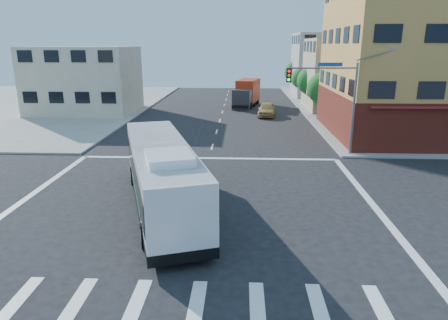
{
  "coord_description": "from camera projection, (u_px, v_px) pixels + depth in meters",
  "views": [
    {
      "loc": [
        2.4,
        -19.32,
        8.24
      ],
      "look_at": [
        1.44,
        2.59,
        1.88
      ],
      "focal_mm": 32.0,
      "sensor_mm": 36.0,
      "label": 1
    }
  ],
  "objects": [
    {
      "name": "building_west",
      "position": [
        85.0,
        80.0,
        49.29
      ],
      "size": [
        12.06,
        10.06,
        8.0
      ],
      "color": "beige",
      "rests_on": "ground"
    },
    {
      "name": "street_tree_b",
      "position": [
        312.0,
        79.0,
        53.86
      ],
      "size": [
        3.8,
        3.8,
        5.79
      ],
      "color": "#382214",
      "rests_on": "ground"
    },
    {
      "name": "corner_building_ne",
      "position": [
        435.0,
        71.0,
        36.19
      ],
      "size": [
        18.1,
        15.44,
        14.0
      ],
      "color": "#C28845",
      "rests_on": "ground"
    },
    {
      "name": "street_tree_a",
      "position": [
        323.0,
        86.0,
        46.23
      ],
      "size": [
        3.6,
        3.6,
        5.53
      ],
      "color": "#382214",
      "rests_on": "ground"
    },
    {
      "name": "transit_bus",
      "position": [
        162.0,
        174.0,
        20.41
      ],
      "size": [
        6.56,
        13.02,
        3.79
      ],
      "rotation": [
        0.0,
        0.0,
        0.31
      ],
      "color": "black",
      "rests_on": "ground"
    },
    {
      "name": "building_east_far",
      "position": [
        331.0,
        65.0,
        64.87
      ],
      "size": [
        12.06,
        10.06,
        10.0
      ],
      "color": "#A4A49F",
      "rests_on": "ground"
    },
    {
      "name": "street_tree_c",
      "position": [
        303.0,
        77.0,
        61.62
      ],
      "size": [
        3.4,
        3.4,
        5.29
      ],
      "color": "#382214",
      "rests_on": "ground"
    },
    {
      "name": "signal_mast_ne",
      "position": [
        332.0,
        91.0,
        29.36
      ],
      "size": [
        7.91,
        1.13,
        8.07
      ],
      "color": "slate",
      "rests_on": "ground"
    },
    {
      "name": "building_east_near",
      "position": [
        354.0,
        75.0,
        51.57
      ],
      "size": [
        12.06,
        10.06,
        9.0
      ],
      "color": "tan",
      "rests_on": "ground"
    },
    {
      "name": "parked_car",
      "position": [
        266.0,
        109.0,
        47.53
      ],
      "size": [
        2.42,
        4.98,
        1.64
      ],
      "primitive_type": "imported",
      "rotation": [
        0.0,
        0.0,
        -0.1
      ],
      "color": "tan",
      "rests_on": "ground"
    },
    {
      "name": "box_truck",
      "position": [
        247.0,
        94.0,
        54.79
      ],
      "size": [
        3.96,
        8.29,
        3.59
      ],
      "rotation": [
        0.0,
        0.0,
        -0.22
      ],
      "color": "#27272C",
      "rests_on": "ground"
    },
    {
      "name": "ground",
      "position": [
        194.0,
        208.0,
        20.93
      ],
      "size": [
        120.0,
        120.0,
        0.0
      ],
      "primitive_type": "plane",
      "color": "black",
      "rests_on": "ground"
    },
    {
      "name": "street_tree_d",
      "position": [
        296.0,
        71.0,
        69.18
      ],
      "size": [
        4.0,
        4.0,
        6.03
      ],
      "color": "#382214",
      "rests_on": "ground"
    }
  ]
}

